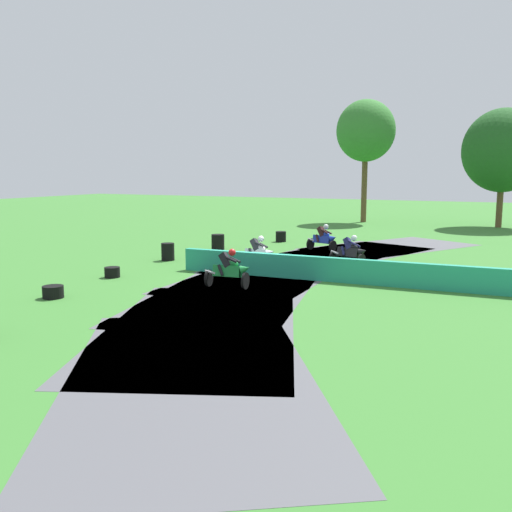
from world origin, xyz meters
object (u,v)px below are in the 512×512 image
Objects in this scene: motorcycle_chase_black at (350,251)px; motorcycle_trailing_white at (258,253)px; motorcycle_lead_blue at (323,238)px; tire_stack_mid_a at (218,242)px; tire_stack_extra_a at (53,292)px; tire_stack_mid_b at (168,252)px; tire_stack_near at (281,237)px; tire_stack_far at (112,272)px; motorcycle_fourth_green at (229,269)px.

motorcycle_chase_black is 1.01× the size of motorcycle_trailing_white.
motorcycle_lead_blue is at bearing 123.12° from motorcycle_chase_black.
tire_stack_extra_a is (0.72, -12.21, -0.20)m from tire_stack_mid_a.
tire_stack_mid_b is (-0.33, -4.12, 0.00)m from tire_stack_mid_a.
tire_stack_mid_a is at bearing 165.84° from motorcycle_chase_black.
motorcycle_trailing_white is at bearing -98.15° from motorcycle_lead_blue.
tire_stack_near is at bearing 106.68° from motorcycle_trailing_white.
tire_stack_mid_b is 1.35× the size of tire_stack_far.
motorcycle_trailing_white is 2.13× the size of tire_stack_mid_a.
tire_stack_extra_a is at bearing -80.48° from tire_stack_far.
motorcycle_chase_black is 1.03× the size of motorcycle_fourth_green.
motorcycle_trailing_white reaches higher than tire_stack_far.
motorcycle_lead_blue is 2.55× the size of tire_stack_extra_a.
motorcycle_trailing_white is 4.59m from tire_stack_mid_b.
motorcycle_chase_black is at bearing 15.38° from tire_stack_mid_b.
motorcycle_chase_black is at bearing -56.88° from motorcycle_lead_blue.
tire_stack_mid_a is at bearing 85.48° from tire_stack_mid_b.
motorcycle_chase_black is at bearing 32.92° from motorcycle_trailing_white.
tire_stack_mid_b is at bearing -164.62° from motorcycle_chase_black.
tire_stack_mid_a is at bearing -159.30° from motorcycle_lead_blue.
motorcycle_trailing_white reaches higher than tire_stack_mid_b.
motorcycle_lead_blue reaches higher than tire_stack_near.
tire_stack_far is (-4.15, -4.42, -0.45)m from motorcycle_trailing_white.
motorcycle_lead_blue reaches higher than tire_stack_extra_a.
tire_stack_mid_b is at bearing 142.38° from motorcycle_fourth_green.
motorcycle_trailing_white is at bearing -73.32° from tire_stack_near.
tire_stack_far is at bearing -133.16° from motorcycle_trailing_white.
motorcycle_fourth_green is 2.10× the size of tire_stack_mid_b.
motorcycle_chase_black is (2.52, -3.86, -0.03)m from motorcycle_lead_blue.
tire_stack_extra_a is (-0.96, -16.68, -0.10)m from tire_stack_near.
motorcycle_fourth_green is at bearing -37.62° from tire_stack_mid_b.
motorcycle_trailing_white is (-3.39, -2.19, 0.02)m from motorcycle_chase_black.
tire_stack_far is (0.10, -8.55, -0.20)m from tire_stack_mid_a.
motorcycle_lead_blue is at bearing 20.70° from tire_stack_mid_a.
tire_stack_near reaches higher than tire_stack_far.
motorcycle_trailing_white is 1.02× the size of motorcycle_fourth_green.
motorcycle_fourth_green reaches higher than motorcycle_trailing_white.
tire_stack_far is (-1.58, -13.01, -0.10)m from tire_stack_near.
motorcycle_chase_black is 2.88× the size of tire_stack_near.
tire_stack_near is (-5.96, 6.39, -0.33)m from motorcycle_chase_black.
motorcycle_trailing_white is 2.88× the size of tire_stack_far.
tire_stack_mid_b is (-4.58, 0.00, -0.25)m from motorcycle_trailing_white.
tire_stack_far is at bearing -89.30° from tire_stack_mid_a.
motorcycle_chase_black is at bearing 41.29° from tire_stack_far.
motorcycle_lead_blue is 8.15m from tire_stack_mid_b.
tire_stack_extra_a is at bearing -107.28° from motorcycle_lead_blue.
motorcycle_trailing_white reaches higher than tire_stack_mid_a.
motorcycle_fourth_green is 2.10× the size of tire_stack_mid_a.
tire_stack_far and tire_stack_extra_a have the same top height.
tire_stack_extra_a is (-4.40, -14.15, -0.46)m from motorcycle_lead_blue.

